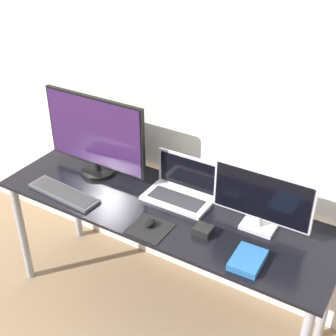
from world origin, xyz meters
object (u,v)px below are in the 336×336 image
keyboard (64,193)px  mouse (151,223)px  laptop (182,188)px  book (248,260)px  power_brick (203,230)px  monitor_right (262,199)px  monitor_left (95,135)px

keyboard → mouse: 0.57m
laptop → book: 0.60m
book → power_brick: size_ratio=2.19×
laptop → power_brick: (0.25, -0.22, -0.04)m
monitor_right → keyboard: monitor_right is taller
laptop → keyboard: (-0.57, -0.32, -0.05)m
mouse → power_brick: size_ratio=0.75×
monitor_left → power_brick: (0.79, -0.18, -0.23)m
monitor_right → mouse: 0.56m
monitor_right → power_brick: bearing=-139.8°
keyboard → power_brick: size_ratio=5.18×
monitor_right → book: bearing=-78.8°
book → monitor_right: bearing=101.2°
mouse → book: mouse is taller
laptop → power_brick: size_ratio=4.24×
mouse → keyboard: bearing=-179.1°
monitor_left → keyboard: monitor_left is taller
keyboard → power_brick: bearing=6.8°
book → monitor_left: bearing=166.1°
laptop → keyboard: bearing=-150.5°
power_brick → mouse: bearing=-160.5°
laptop → mouse: (-0.00, -0.31, -0.03)m
mouse → book: bearing=0.8°
monitor_right → laptop: size_ratio=1.37×
monitor_right → mouse: (-0.46, -0.27, -0.15)m
monitor_left → monitor_right: bearing=0.0°
laptop → power_brick: bearing=-42.0°
monitor_left → keyboard: 0.37m
laptop → power_brick: laptop is taller
monitor_left → laptop: 0.58m
mouse → power_brick: 0.26m
power_brick → laptop: bearing=138.0°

